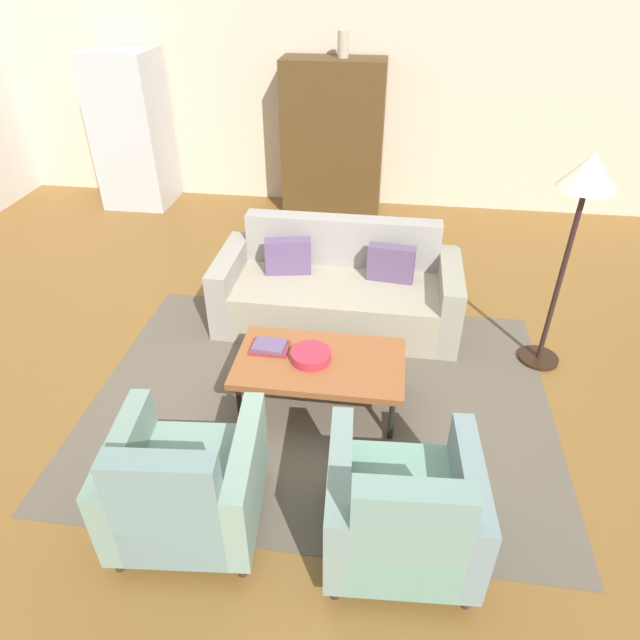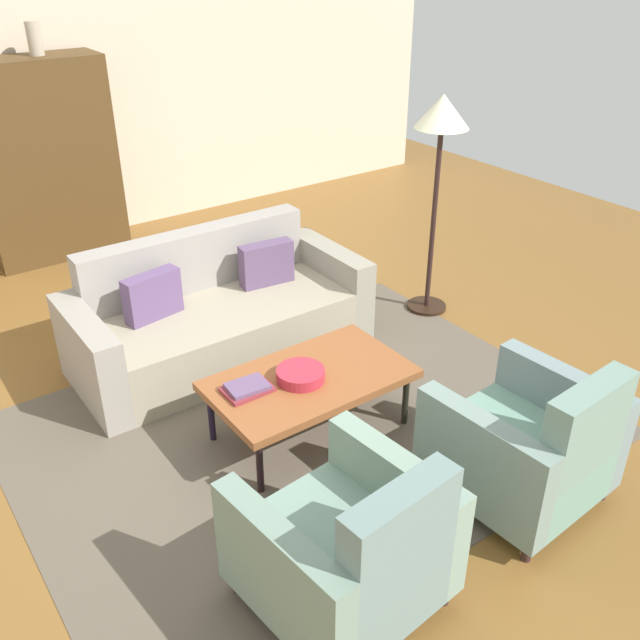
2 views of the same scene
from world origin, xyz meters
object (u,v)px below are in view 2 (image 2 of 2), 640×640
at_px(armchair_left, 351,552).
at_px(cabinet, 46,161).
at_px(armchair_right, 531,449).
at_px(fruit_bowl, 301,375).
at_px(couch, 216,316).
at_px(book_stack, 247,388).
at_px(floor_lamp, 441,133).
at_px(vase_tall, 34,38).
at_px(coffee_table, 310,381).

distance_m(armchair_left, cabinet, 4.88).
xyz_separation_m(armchair_right, fruit_bowl, (-0.67, 1.17, 0.10)).
height_order(couch, book_stack, couch).
bearing_deg(cabinet, fruit_bowl, -85.53).
height_order(couch, floor_lamp, floor_lamp).
distance_m(couch, fruit_bowl, 1.20).
distance_m(armchair_left, vase_tall, 5.11).
bearing_deg(armchair_left, fruit_bowl, 60.26).
height_order(coffee_table, armchair_right, armchair_right).
distance_m(coffee_table, fruit_bowl, 0.10).
bearing_deg(armchair_right, floor_lamp, 56.48).
xyz_separation_m(cabinet, vase_tall, (0.10, -0.00, 1.04)).
bearing_deg(cabinet, couch, -81.93).
xyz_separation_m(coffee_table, armchair_right, (0.60, -1.17, -0.03)).
distance_m(book_stack, cabinet, 3.63).
relative_size(armchair_right, book_stack, 3.20).
bearing_deg(vase_tall, armchair_right, -79.96).
bearing_deg(cabinet, coffee_table, -84.52).
relative_size(book_stack, floor_lamp, 0.16).
relative_size(armchair_right, cabinet, 0.49).
xyz_separation_m(coffee_table, cabinet, (-0.35, 3.68, 0.53)).
relative_size(armchair_right, vase_tall, 3.20).
bearing_deg(floor_lamp, fruit_bowl, -156.55).
distance_m(book_stack, floor_lamp, 2.43).
height_order(couch, armchair_left, armchair_left).
relative_size(couch, book_stack, 7.64).
bearing_deg(armchair_left, vase_tall, 80.60).
distance_m(fruit_bowl, vase_tall, 3.97).
height_order(armchair_left, floor_lamp, floor_lamp).
relative_size(couch, floor_lamp, 1.22).
height_order(vase_tall, floor_lamp, vase_tall).
bearing_deg(couch, coffee_table, 90.24).
relative_size(couch, cabinet, 1.17).
bearing_deg(floor_lamp, coffee_table, -155.76).
height_order(armchair_left, vase_tall, vase_tall).
distance_m(armchair_left, fruit_bowl, 1.28).
height_order(armchair_right, fruit_bowl, armchair_right).
distance_m(coffee_table, armchair_right, 1.31).
distance_m(couch, floor_lamp, 2.11).
height_order(couch, fruit_bowl, couch).
distance_m(armchair_right, fruit_bowl, 1.35).
distance_m(couch, coffee_table, 1.19).
bearing_deg(armchair_right, armchair_left, 176.31).
relative_size(armchair_left, floor_lamp, 0.51).
distance_m(cabinet, floor_lamp, 3.61).
bearing_deg(floor_lamp, vase_tall, 124.17).
bearing_deg(coffee_table, armchair_left, -116.99).
bearing_deg(couch, book_stack, 71.24).
bearing_deg(book_stack, couch, 70.98).
distance_m(vase_tall, floor_lamp, 3.54).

